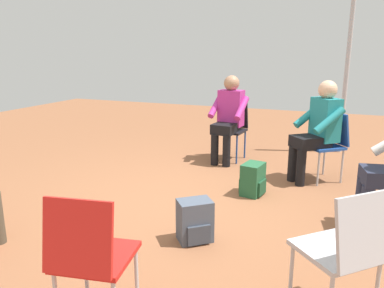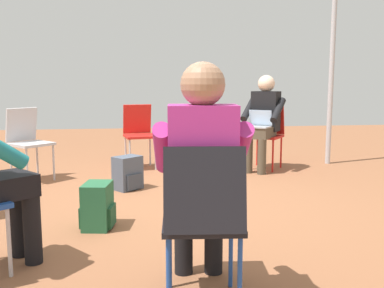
{
  "view_description": "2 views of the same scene",
  "coord_description": "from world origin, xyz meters",
  "px_view_note": "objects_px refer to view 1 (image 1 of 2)",
  "views": [
    {
      "loc": [
        3.36,
        1.4,
        1.57
      ],
      "look_at": [
        0.33,
        0.18,
        0.76
      ],
      "focal_mm": 35.0,
      "sensor_mm": 36.0,
      "label": 1
    },
    {
      "loc": [
        -3.9,
        0.26,
        1.13
      ],
      "look_at": [
        -0.32,
        -0.23,
        0.62
      ],
      "focal_mm": 40.0,
      "sensor_mm": 36.0,
      "label": 2
    }
  ],
  "objects_px": {
    "person_in_teal": "(318,126)",
    "person_in_magenta": "(228,114)",
    "backpack_by_empty_chair": "(253,181)",
    "chair_northeast": "(346,247)",
    "backpack_near_laptop_user": "(195,223)",
    "chair_west": "(232,126)",
    "chair_northwest": "(328,141)",
    "chair_east": "(90,253)"
  },
  "relations": [
    {
      "from": "person_in_teal",
      "to": "person_in_magenta",
      "type": "relative_size",
      "value": 1.0
    },
    {
      "from": "backpack_by_empty_chair",
      "to": "chair_northeast",
      "type": "bearing_deg",
      "value": 27.13
    },
    {
      "from": "chair_northeast",
      "to": "backpack_near_laptop_user",
      "type": "distance_m",
      "value": 1.35
    },
    {
      "from": "chair_west",
      "to": "backpack_near_laptop_user",
      "type": "distance_m",
      "value": 2.61
    },
    {
      "from": "chair_west",
      "to": "backpack_near_laptop_user",
      "type": "height_order",
      "value": "chair_west"
    },
    {
      "from": "chair_west",
      "to": "person_in_teal",
      "type": "distance_m",
      "value": 1.39
    },
    {
      "from": "backpack_by_empty_chair",
      "to": "backpack_near_laptop_user",
      "type": "bearing_deg",
      "value": -10.09
    },
    {
      "from": "person_in_magenta",
      "to": "backpack_near_laptop_user",
      "type": "relative_size",
      "value": 3.44
    },
    {
      "from": "backpack_near_laptop_user",
      "to": "person_in_teal",
      "type": "bearing_deg",
      "value": 157.06
    },
    {
      "from": "chair_northwest",
      "to": "chair_northeast",
      "type": "bearing_deg",
      "value": 144.21
    },
    {
      "from": "chair_northwest",
      "to": "chair_northeast",
      "type": "relative_size",
      "value": 1.0
    },
    {
      "from": "chair_northwest",
      "to": "person_in_magenta",
      "type": "relative_size",
      "value": 0.69
    },
    {
      "from": "chair_northwest",
      "to": "chair_east",
      "type": "relative_size",
      "value": 1.0
    },
    {
      "from": "backpack_near_laptop_user",
      "to": "backpack_by_empty_chair",
      "type": "height_order",
      "value": "same"
    },
    {
      "from": "chair_west",
      "to": "person_in_teal",
      "type": "height_order",
      "value": "person_in_teal"
    },
    {
      "from": "chair_west",
      "to": "chair_east",
      "type": "bearing_deg",
      "value": 99.71
    },
    {
      "from": "person_in_magenta",
      "to": "backpack_near_laptop_user",
      "type": "bearing_deg",
      "value": 105.72
    },
    {
      "from": "chair_northwest",
      "to": "backpack_near_laptop_user",
      "type": "height_order",
      "value": "chair_northwest"
    },
    {
      "from": "chair_east",
      "to": "chair_northeast",
      "type": "distance_m",
      "value": 1.43
    },
    {
      "from": "person_in_magenta",
      "to": "backpack_by_empty_chair",
      "type": "height_order",
      "value": "person_in_magenta"
    },
    {
      "from": "chair_east",
      "to": "person_in_magenta",
      "type": "height_order",
      "value": "person_in_magenta"
    },
    {
      "from": "chair_west",
      "to": "backpack_near_laptop_user",
      "type": "xyz_separation_m",
      "value": [
        2.56,
        0.41,
        -0.34
      ]
    },
    {
      "from": "backpack_by_empty_chair",
      "to": "chair_west",
      "type": "bearing_deg",
      "value": -154.93
    },
    {
      "from": "chair_east",
      "to": "backpack_near_laptop_user",
      "type": "distance_m",
      "value": 1.27
    },
    {
      "from": "person_in_teal",
      "to": "backpack_near_laptop_user",
      "type": "height_order",
      "value": "person_in_teal"
    },
    {
      "from": "chair_east",
      "to": "backpack_by_empty_chair",
      "type": "relative_size",
      "value": 2.36
    },
    {
      "from": "person_in_magenta",
      "to": "person_in_teal",
      "type": "bearing_deg",
      "value": 166.37
    },
    {
      "from": "chair_northwest",
      "to": "chair_northeast",
      "type": "distance_m",
      "value": 2.68
    },
    {
      "from": "person_in_teal",
      "to": "backpack_by_empty_chair",
      "type": "xyz_separation_m",
      "value": [
        0.73,
        -0.61,
        -0.54
      ]
    },
    {
      "from": "person_in_magenta",
      "to": "backpack_by_empty_chair",
      "type": "bearing_deg",
      "value": 124.4
    },
    {
      "from": "chair_northwest",
      "to": "chair_east",
      "type": "xyz_separation_m",
      "value": [
        3.27,
        -1.1,
        0.0
      ]
    },
    {
      "from": "backpack_near_laptop_user",
      "to": "chair_northeast",
      "type": "bearing_deg",
      "value": 62.08
    },
    {
      "from": "chair_west",
      "to": "backpack_by_empty_chair",
      "type": "xyz_separation_m",
      "value": [
        1.34,
        0.63,
        -0.34
      ]
    },
    {
      "from": "chair_west",
      "to": "person_in_magenta",
      "type": "distance_m",
      "value": 0.26
    },
    {
      "from": "chair_east",
      "to": "chair_northwest",
      "type": "bearing_deg",
      "value": 61.29
    },
    {
      "from": "chair_northwest",
      "to": "chair_west",
      "type": "height_order",
      "value": "same"
    },
    {
      "from": "chair_west",
      "to": "chair_northeast",
      "type": "relative_size",
      "value": 1.0
    },
    {
      "from": "person_in_magenta",
      "to": "backpack_near_laptop_user",
      "type": "height_order",
      "value": "person_in_magenta"
    },
    {
      "from": "chair_northwest",
      "to": "person_in_teal",
      "type": "bearing_deg",
      "value": 90.0
    },
    {
      "from": "chair_northeast",
      "to": "backpack_by_empty_chair",
      "type": "xyz_separation_m",
      "value": [
        -1.84,
        -0.94,
        -0.34
      ]
    },
    {
      "from": "chair_northeast",
      "to": "person_in_magenta",
      "type": "bearing_deg",
      "value": 73.52
    },
    {
      "from": "chair_east",
      "to": "person_in_magenta",
      "type": "distance_m",
      "value": 3.62
    }
  ]
}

